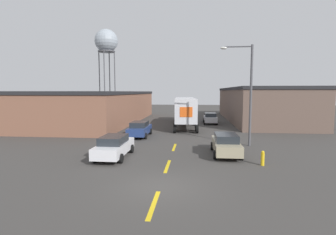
% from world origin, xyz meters
% --- Properties ---
extents(ground_plane, '(160.00, 160.00, 0.00)m').
position_xyz_m(ground_plane, '(0.00, 0.00, 0.00)').
color(ground_plane, '#3D3A38').
extents(road_centerline, '(0.20, 13.91, 0.01)m').
position_xyz_m(road_centerline, '(0.00, 3.58, 0.00)').
color(road_centerline, gold).
rests_on(road_centerline, ground_plane).
extents(warehouse_left, '(13.24, 27.93, 4.63)m').
position_xyz_m(warehouse_left, '(-13.53, 26.51, 2.32)').
color(warehouse_left, brown).
rests_on(warehouse_left, ground_plane).
extents(warehouse_right, '(9.91, 26.90, 5.23)m').
position_xyz_m(warehouse_right, '(11.86, 30.98, 2.62)').
color(warehouse_right, brown).
rests_on(warehouse_right, ground_plane).
extents(semi_truck, '(3.53, 15.16, 3.76)m').
position_xyz_m(semi_truck, '(0.35, 23.22, 2.27)').
color(semi_truck, navy).
rests_on(semi_truck, ground_plane).
extents(parked_car_right_far, '(1.97, 4.70, 1.54)m').
position_xyz_m(parked_car_right_far, '(3.93, 25.93, 0.80)').
color(parked_car_right_far, '#B2B2B7').
rests_on(parked_car_right_far, ground_plane).
extents(parked_car_left_far, '(1.97, 4.70, 1.54)m').
position_xyz_m(parked_car_left_far, '(-3.93, 14.00, 0.80)').
color(parked_car_left_far, navy).
rests_on(parked_car_left_far, ground_plane).
extents(parked_car_right_near, '(1.97, 4.70, 1.54)m').
position_xyz_m(parked_car_right_near, '(3.93, 6.96, 0.80)').
color(parked_car_right_near, tan).
rests_on(parked_car_right_near, ground_plane).
extents(parked_car_left_near, '(1.97, 4.70, 1.54)m').
position_xyz_m(parked_car_left_near, '(-3.93, 5.38, 0.80)').
color(parked_car_left_near, silver).
rests_on(parked_car_left_near, ground_plane).
extents(water_tower, '(6.30, 6.30, 21.64)m').
position_xyz_m(water_tower, '(-22.64, 59.38, 18.22)').
color(water_tower, '#47474C').
rests_on(water_tower, ground_plane).
extents(street_lamp, '(2.68, 0.32, 8.43)m').
position_xyz_m(street_lamp, '(6.00, 10.35, 4.88)').
color(street_lamp, '#4C4C51').
rests_on(street_lamp, ground_plane).
extents(fire_hydrant, '(0.22, 0.22, 0.93)m').
position_xyz_m(fire_hydrant, '(5.88, 4.32, 0.46)').
color(fire_hydrant, gold).
rests_on(fire_hydrant, ground_plane).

